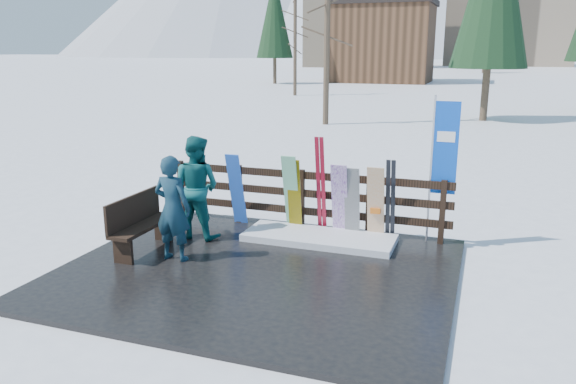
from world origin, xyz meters
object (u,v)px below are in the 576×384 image
at_px(snowboard_2, 294,196).
at_px(person_back, 196,187).
at_px(bench, 140,222).
at_px(snowboard_0, 236,189).
at_px(person_front, 173,208).
at_px(rental_flag, 442,154).
at_px(snowboard_4, 352,203).
at_px(snowboard_5, 376,204).
at_px(snowboard_1, 291,193).
at_px(snowboard_3, 340,200).

relative_size(snowboard_2, person_back, 0.75).
xyz_separation_m(bench, person_back, (0.55, 1.00, 0.42)).
xyz_separation_m(snowboard_0, snowboard_2, (1.18, 0.00, -0.02)).
relative_size(bench, person_front, 0.87).
bearing_deg(rental_flag, snowboard_4, -169.73).
relative_size(snowboard_0, rental_flag, 0.57).
bearing_deg(snowboard_5, snowboard_1, 180.00).
relative_size(snowboard_0, person_front, 0.85).
bearing_deg(bench, snowboard_3, 32.10).
bearing_deg(snowboard_2, snowboard_1, 180.00).
xyz_separation_m(bench, snowboard_4, (3.22, 1.88, 0.14)).
bearing_deg(snowboard_0, rental_flag, 4.09).
relative_size(snowboard_2, rental_flag, 0.54).
height_order(snowboard_1, person_front, person_front).
bearing_deg(bench, snowboard_5, 27.22).
relative_size(snowboard_3, snowboard_4, 1.05).
height_order(snowboard_1, snowboard_4, snowboard_1).
height_order(snowboard_0, rental_flag, rental_flag).
distance_m(snowboard_5, person_back, 3.23).
bearing_deg(snowboard_2, snowboard_0, 180.00).
height_order(bench, person_front, person_front).
xyz_separation_m(snowboard_1, rental_flag, (2.65, 0.27, 0.87)).
distance_m(snowboard_3, person_back, 2.61).
distance_m(snowboard_3, snowboard_5, 0.66).
xyz_separation_m(snowboard_0, person_back, (-0.39, -0.88, 0.22)).
bearing_deg(snowboard_3, rental_flag, 8.93).
distance_m(snowboard_5, person_front, 3.55).
bearing_deg(person_front, bench, -10.06).
relative_size(snowboard_4, person_front, 0.77).
relative_size(bench, rental_flag, 0.58).
distance_m(bench, snowboard_2, 2.84).
bearing_deg(snowboard_5, rental_flag, 14.28).
relative_size(bench, snowboard_3, 1.08).
distance_m(snowboard_2, person_front, 2.46).
height_order(snowboard_4, person_back, person_back).
relative_size(bench, snowboard_0, 1.01).
bearing_deg(snowboard_2, snowboard_4, 0.00).
xyz_separation_m(snowboard_4, rental_flag, (1.49, 0.27, 0.95)).
bearing_deg(snowboard_2, person_front, -124.01).
bearing_deg(rental_flag, snowboard_2, -174.05).
xyz_separation_m(snowboard_4, snowboard_5, (0.43, -0.00, 0.02)).
relative_size(snowboard_0, snowboard_2, 1.05).
bearing_deg(snowboard_0, person_front, -95.30).
height_order(snowboard_3, person_front, person_front).
height_order(snowboard_4, snowboard_5, snowboard_5).
distance_m(snowboard_1, rental_flag, 2.80).
distance_m(rental_flag, person_front, 4.64).
xyz_separation_m(snowboard_0, person_front, (-0.19, -2.03, 0.15)).
distance_m(person_front, person_back, 1.17).
relative_size(snowboard_5, person_front, 0.80).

